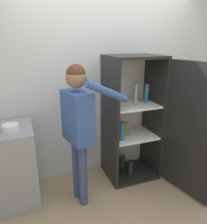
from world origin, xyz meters
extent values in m
plane|color=tan|center=(0.00, 0.00, 0.00)|extent=(12.00, 12.00, 0.00)
cube|color=silver|center=(0.00, 0.98, 1.27)|extent=(7.00, 0.06, 2.55)
cube|color=black|center=(0.26, 0.64, 0.02)|extent=(0.68, 0.57, 0.04)
cube|color=black|center=(0.26, 0.64, 1.65)|extent=(0.68, 0.57, 0.04)
cube|color=white|center=(0.26, 0.91, 0.84)|extent=(0.68, 0.03, 1.60)
cube|color=black|center=(-0.06, 0.64, 0.84)|extent=(0.04, 0.57, 1.60)
cube|color=black|center=(0.58, 0.64, 0.84)|extent=(0.03, 0.57, 1.60)
cube|color=white|center=(0.26, 0.64, 0.60)|extent=(0.61, 0.50, 0.02)
cube|color=white|center=(0.26, 0.64, 1.04)|extent=(0.61, 0.50, 0.02)
cube|color=black|center=(0.70, 0.03, 0.84)|extent=(0.20, 0.68, 1.60)
cylinder|color=black|center=(0.20, 0.50, 0.16)|extent=(0.09, 0.09, 0.25)
cylinder|color=#B78C1E|center=(0.18, 0.67, 0.70)|extent=(0.09, 0.09, 0.17)
cylinder|color=teal|center=(0.07, 0.53, 0.74)|extent=(0.08, 0.08, 0.25)
cylinder|color=teal|center=(0.47, 0.65, 1.17)|extent=(0.06, 0.06, 0.25)
cylinder|color=beige|center=(0.36, 0.74, 1.17)|extent=(0.05, 0.05, 0.25)
cylinder|color=#1E5123|center=(0.19, 0.74, 0.14)|extent=(0.09, 0.09, 0.20)
cylinder|color=black|center=(0.28, 0.58, 0.10)|extent=(0.07, 0.07, 0.13)
cylinder|color=#384770|center=(-0.57, 0.43, 0.39)|extent=(0.10, 0.10, 0.79)
cylinder|color=#384770|center=(-0.53, 0.27, 0.39)|extent=(0.10, 0.10, 0.79)
cube|color=#335193|center=(-0.55, 0.35, 1.06)|extent=(0.30, 0.43, 0.56)
sphere|color=#8C6647|center=(-0.55, 0.35, 1.48)|extent=(0.22, 0.22, 0.22)
sphere|color=#4C2D19|center=(-0.55, 0.35, 1.52)|extent=(0.20, 0.20, 0.20)
cylinder|color=#335193|center=(-0.60, 0.56, 1.04)|extent=(0.08, 0.08, 0.52)
cylinder|color=#335193|center=(-0.27, 0.19, 1.35)|extent=(0.51, 0.19, 0.29)
cube|color=gray|center=(-1.36, 0.62, 0.47)|extent=(0.69, 0.62, 0.93)
cylinder|color=white|center=(-1.23, 0.54, 0.97)|extent=(0.17, 0.17, 0.07)
camera|label=1|loc=(-1.06, -1.81, 1.84)|focal=35.00mm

